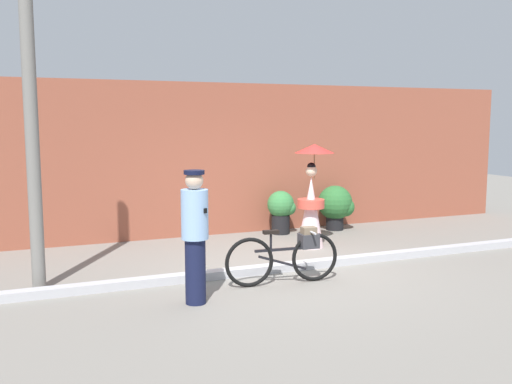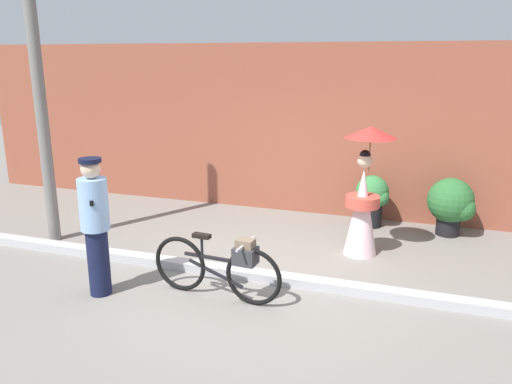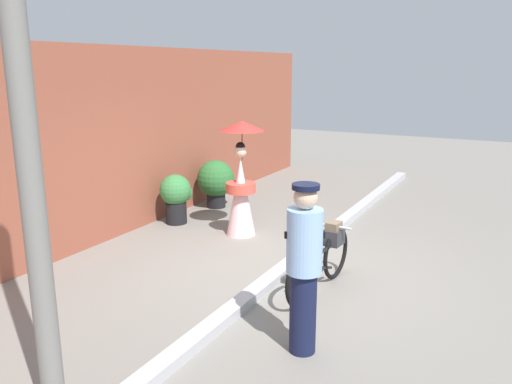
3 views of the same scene
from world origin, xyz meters
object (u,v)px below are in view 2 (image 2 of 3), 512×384
utility_pole (38,85)px  potted_plant_small (373,197)px  potted_plant_by_door (452,204)px  person_with_parasol (364,194)px  bicycle_near_officer (222,266)px  person_officer (95,224)px

utility_pole → potted_plant_small: bearing=25.8°
potted_plant_by_door → potted_plant_small: (-1.25, 0.06, -0.02)m
person_with_parasol → potted_plant_small: 1.38m
bicycle_near_officer → utility_pole: size_ratio=0.35×
potted_plant_by_door → utility_pole: bearing=-159.6°
bicycle_near_officer → person_officer: bearing=-166.4°
bicycle_near_officer → potted_plant_by_door: potted_plant_by_door is taller
person_officer → utility_pole: utility_pole is taller
person_officer → person_with_parasol: (2.85, 2.31, 0.00)m
person_officer → bicycle_near_officer: bearing=13.6°
potted_plant_small → utility_pole: bearing=-154.2°
potted_plant_by_door → potted_plant_small: size_ratio=1.07×
person_officer → utility_pole: size_ratio=0.35×
potted_plant_small → person_with_parasol: bearing=-90.6°
potted_plant_by_door → utility_pole: (-5.93, -2.21, 1.87)m
person_officer → person_with_parasol: 3.67m
bicycle_near_officer → potted_plant_small: size_ratio=1.91×
potted_plant_by_door → bicycle_near_officer: bearing=-129.4°
person_officer → person_with_parasol: size_ratio=0.90×
person_with_parasol → potted_plant_by_door: (1.26, 1.27, -0.37)m
person_officer → potted_plant_small: size_ratio=1.92×
person_officer → potted_plant_small: person_officer is taller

